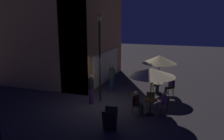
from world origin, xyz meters
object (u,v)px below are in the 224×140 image
Objects in this scene: cafe_table_1 at (150,104)px; patron_seated_0 at (170,84)px; patio_umbrella_1 at (152,72)px; cafe_table_0 at (158,87)px; cafe_chair_2 at (134,103)px; patron_seated_1 at (156,81)px; patron_seated_2 at (138,101)px; cafe_chair_1 at (155,82)px; cafe_chair_3 at (166,104)px; patron_seated_3 at (164,101)px; cafe_chair_0 at (172,86)px; patron_standing_4 at (91,89)px; menu_sandwich_board at (110,120)px; cafe_chair_4 at (150,99)px; street_lamp_near_corner at (100,39)px; patio_umbrella_0 at (159,60)px; patron_standing_5 at (112,78)px.

cafe_table_1 is 0.63× the size of patron_seated_0.
cafe_table_0 is at bearing 0.04° from patio_umbrella_1.
cafe_table_0 is at bearing 61.13° from cafe_chair_2.
patron_seated_1 is 3.92m from patron_seated_2.
cafe_chair_3 is (-3.66, -1.02, -0.00)m from cafe_chair_1.
patron_seated_1 reaches higher than cafe_chair_1.
cafe_table_0 is 3.02m from patron_seated_3.
patron_standing_4 reaches higher than cafe_chair_0.
cafe_chair_0 is at bearing -27.78° from menu_sandwich_board.
cafe_table_1 is 0.33× the size of patio_umbrella_1.
cafe_chair_0 reaches higher than cafe_chair_4.
patron_seated_1 is 1.00× the size of patron_seated_2.
patron_seated_0 is 1.02× the size of patron_seated_3.
patron_seated_1 is 3.65m from patron_seated_3.
patron_standing_4 is at bearing -63.18° from patron_seated_1.
cafe_table_0 is at bearing -54.66° from street_lamp_near_corner.
patio_umbrella_0 is (0.00, 0.00, 1.71)m from cafe_table_0.
patio_umbrella_1 is 3.77m from cafe_chair_0.
cafe_chair_0 is at bearing 151.68° from cafe_chair_4.
patron_standing_5 is at bearing -92.70° from patron_standing_4.
patio_umbrella_0 is 2.62× the size of cafe_chair_0.
cafe_chair_1 is (3.87, 0.27, -1.58)m from patio_umbrella_1.
patron_standing_4 is at bearing 20.83° from cafe_chair_0.
street_lamp_near_corner is at bearing 137.96° from patron_seated_2.
patron_standing_5 reaches higher than menu_sandwich_board.
patron_seated_0 reaches higher than cafe_chair_2.
patio_umbrella_1 is at bearing 0.00° from cafe_chair_2.
cafe_chair_3 is at bearing -165.64° from cafe_table_0.
patron_seated_2 is (-0.18, 0.60, -1.45)m from patio_umbrella_1.
cafe_table_0 is 3.12m from cafe_table_1.
patron_seated_1 reaches higher than cafe_chair_4.
cafe_table_0 is at bearing -135.16° from patron_standing_4.
cafe_chair_2 reaches higher than cafe_chair_4.
patio_umbrella_0 is 1.06× the size of patio_umbrella_1.
cafe_chair_2 is (-0.22, 0.75, -1.55)m from patio_umbrella_1.
patron_seated_3 reaches higher than menu_sandwich_board.
patron_seated_0 reaches higher than patron_seated_2.
patron_seated_0 is (3.30, -0.70, 0.15)m from cafe_table_1.
patron_seated_3 is at bearing -0.00° from cafe_chair_3.
cafe_chair_2 is at bearing -23.43° from menu_sandwich_board.
patio_umbrella_0 reaches higher than patron_seated_0.
cafe_table_0 is 2.98m from patron_standing_5.
cafe_chair_0 reaches higher than cafe_table_0.
cafe_chair_0 is 0.55× the size of patron_standing_5.
menu_sandwich_board is 3.03m from patron_seated_3.
patron_seated_2 is (-4.04, 0.33, 0.13)m from cafe_chair_1.
cafe_chair_4 is at bearing 8.15° from patio_umbrella_1.
cafe_chair_4 is at bearing -16.90° from cafe_chair_1.
patio_umbrella_0 reaches higher than patio_umbrella_1.
patron_seated_2 is 0.70× the size of patron_standing_5.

